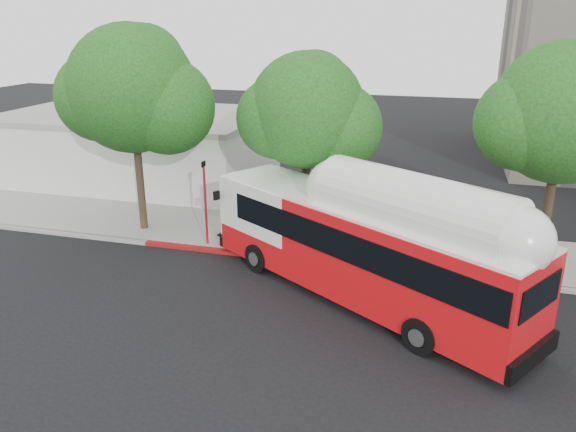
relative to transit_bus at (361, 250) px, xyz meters
name	(u,v)px	position (x,y,z in m)	size (l,w,h in m)	color
ground	(292,307)	(-2.23, -1.27, -1.96)	(120.00, 120.00, 0.00)	black
sidewalk	(329,240)	(-2.23, 5.23, -1.88)	(60.00, 5.00, 0.15)	gray
curb_strip	(316,262)	(-2.23, 2.63, -1.88)	(60.00, 0.30, 0.15)	gray
red_curb_segment	(249,254)	(-5.23, 2.63, -1.88)	(10.00, 0.32, 0.16)	maroon
street_tree_left	(142,94)	(-10.75, 4.29, 4.65)	(6.67, 5.80, 9.74)	#2D2116
street_tree_mid	(316,116)	(-2.82, 4.79, 3.95)	(5.75, 5.00, 8.62)	#2D2116
street_tree_right	(575,119)	(7.21, 4.59, 4.30)	(6.21, 5.40, 9.18)	#2D2116
low_commercial_bldg	(138,146)	(-16.23, 12.73, 0.20)	(16.20, 10.20, 4.25)	silver
transit_bus	(361,250)	(0.00, 0.00, 0.00)	(13.23, 9.66, 4.18)	red
signal_pole	(205,204)	(-7.43, 3.17, 0.09)	(0.11, 0.38, 3.99)	red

